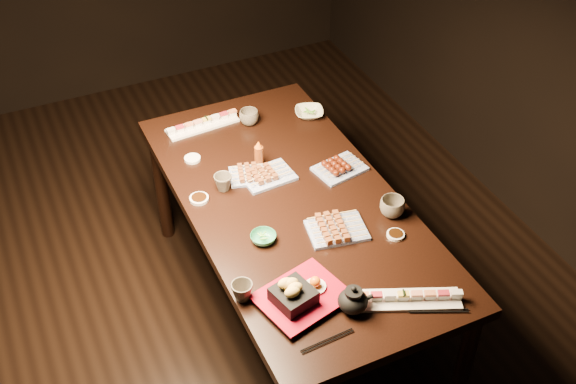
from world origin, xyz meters
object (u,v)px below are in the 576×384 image
at_px(sushi_platter_far, 202,123).
at_px(teacup_far_left, 223,183).
at_px(yakitori_plate_left, 267,172).
at_px(edamame_bowl_cream, 309,113).
at_px(edamame_bowl_green, 263,238).
at_px(sushi_platter_near, 410,297).
at_px(teacup_mid_right, 392,207).
at_px(yakitori_plate_center, 252,172).
at_px(teacup_near_left, 242,291).
at_px(teapot, 353,298).
at_px(condiment_bottle, 259,153).
at_px(yakitori_plate_right, 337,226).
at_px(teacup_far_right, 249,117).
at_px(tempura_tray, 302,289).
at_px(dining_table, 292,262).

distance_m(sushi_platter_far, teacup_far_left, 0.52).
distance_m(yakitori_plate_left, edamame_bowl_cream, 0.55).
bearing_deg(edamame_bowl_green, sushi_platter_near, -55.41).
distance_m(sushi_platter_far, teacup_mid_right, 1.11).
xyz_separation_m(sushi_platter_near, yakitori_plate_center, (-0.25, 0.96, 0.00)).
relative_size(teacup_near_left, teacup_far_left, 1.02).
bearing_deg(sushi_platter_near, teapot, -171.87).
distance_m(teacup_mid_right, teapot, 0.57).
xyz_separation_m(edamame_bowl_green, condiment_bottle, (0.19, 0.49, 0.05)).
bearing_deg(edamame_bowl_green, yakitori_plate_right, -14.86).
xyz_separation_m(yakitori_plate_left, teacup_far_right, (0.09, 0.44, 0.01)).
distance_m(teacup_far_right, teapot, 1.31).
xyz_separation_m(sushi_platter_far, yakitori_plate_left, (0.13, -0.52, 0.01)).
bearing_deg(tempura_tray, dining_table, 54.09).
xyz_separation_m(dining_table, yakitori_plate_center, (-0.09, 0.24, 0.40)).
bearing_deg(dining_table, sushi_platter_near, -70.83).
height_order(teacup_mid_right, teacup_far_left, teacup_mid_right).
relative_size(yakitori_plate_left, tempura_tray, 0.72).
height_order(teacup_far_right, teapot, teapot).
bearing_deg(teapot, edamame_bowl_green, 124.74).
relative_size(edamame_bowl_green, edamame_bowl_cream, 0.75).
relative_size(yakitori_plate_center, condiment_bottle, 1.58).
bearing_deg(sushi_platter_far, teacup_far_left, 76.50).
bearing_deg(edamame_bowl_cream, yakitori_plate_right, -108.65).
distance_m(sushi_platter_near, yakitori_plate_center, 0.99).
height_order(tempura_tray, teacup_far_right, tempura_tray).
relative_size(sushi_platter_near, teacup_far_right, 4.00).
bearing_deg(yakitori_plate_center, sushi_platter_near, -59.47).
distance_m(edamame_bowl_cream, teacup_mid_right, 0.84).
bearing_deg(teacup_mid_right, yakitori_plate_left, 129.57).
bearing_deg(teapot, edamame_bowl_cream, 87.62).
relative_size(teacup_near_left, condiment_bottle, 0.65).
relative_size(teacup_mid_right, teacup_far_left, 1.29).
bearing_deg(sushi_platter_near, dining_table, 125.42).
height_order(teacup_mid_right, condiment_bottle, condiment_bottle).
relative_size(sushi_platter_far, teacup_far_right, 3.80).
xyz_separation_m(edamame_bowl_green, teacup_far_right, (0.28, 0.82, 0.02)).
relative_size(yakitori_plate_right, teacup_near_left, 2.88).
height_order(teacup_near_left, teapot, teapot).
bearing_deg(teacup_far_right, condiment_bottle, -104.82).
distance_m(yakitori_plate_center, edamame_bowl_green, 0.44).
xyz_separation_m(yakitori_plate_right, tempura_tray, (-0.30, -0.28, 0.03)).
height_order(edamame_bowl_cream, tempura_tray, tempura_tray).
distance_m(yakitori_plate_left, teacup_mid_right, 0.60).
relative_size(sushi_platter_near, teacup_near_left, 4.60).
xyz_separation_m(edamame_bowl_cream, condiment_bottle, (-0.40, -0.27, 0.05)).
xyz_separation_m(yakitori_plate_right, teacup_mid_right, (0.27, -0.00, 0.01)).
relative_size(teacup_near_left, teapot, 0.62).
bearing_deg(teacup_near_left, edamame_bowl_green, 52.43).
relative_size(sushi_platter_far, yakitori_plate_center, 1.80).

